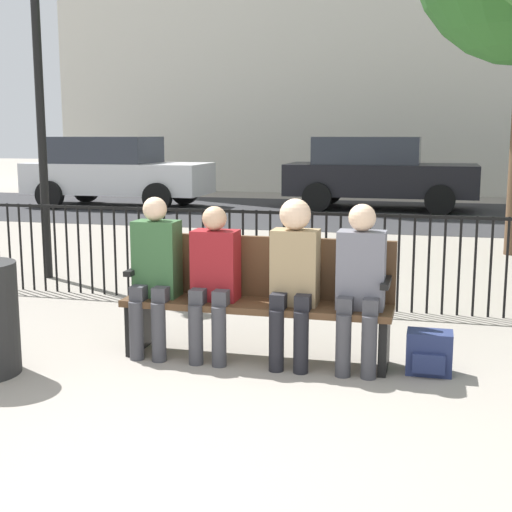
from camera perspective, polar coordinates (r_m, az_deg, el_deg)
The scene contains 12 objects.
ground_plane at distance 3.84m, azimuth -7.14°, elevation -16.59°, with size 80.00×80.00×0.00m, color gray.
park_bench at distance 5.43m, azimuth 0.21°, elevation -2.96°, with size 2.04×0.45×0.92m.
seated_person_0 at distance 5.52m, azimuth -8.09°, elevation -0.99°, with size 0.34×0.39×1.23m.
seated_person_1 at distance 5.36m, azimuth -3.40°, elevation -1.55°, with size 0.34×0.39×1.17m.
seated_person_2 at distance 5.21m, azimuth 3.06°, elevation -1.30°, with size 0.34×0.39×1.24m.
seated_person_3 at distance 5.14m, azimuth 8.34°, elevation -1.85°, with size 0.34×0.39×1.21m.
backpack at distance 5.28m, azimuth 13.69°, elevation -7.55°, with size 0.32×0.25×0.31m.
fence_railing at distance 7.03m, azimuth 3.39°, elevation 0.44°, with size 9.01×0.03×0.95m.
lamp_post at distance 8.78m, azimuth -17.13°, elevation 16.04°, with size 0.28×0.28×4.19m.
street_surface at distance 15.34m, azimuth 9.34°, elevation 3.32°, with size 24.00×6.00×0.01m.
parked_car_1 at distance 16.33m, azimuth 9.65°, elevation 6.65°, with size 4.20×1.94×1.62m.
parked_car_2 at distance 16.99m, azimuth -11.23°, elevation 6.72°, with size 4.20×1.94×1.62m.
Camera 1 is at (1.28, -3.20, 1.70)m, focal length 50.00 mm.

